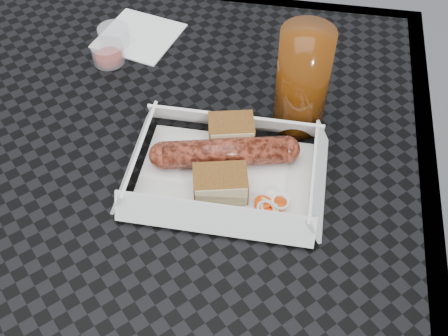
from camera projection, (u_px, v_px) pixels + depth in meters
name	position (u px, v px, depth m)	size (l,w,h in m)	color
patio_table	(143.00, 185.00, 0.82)	(0.80, 0.80, 0.74)	black
food_tray	(225.00, 176.00, 0.73)	(0.22, 0.15, 0.00)	white
bratwurst	(225.00, 153.00, 0.73)	(0.19, 0.07, 0.04)	maroon
bread_near	(231.00, 132.00, 0.75)	(0.06, 0.04, 0.04)	brown
bread_far	(220.00, 184.00, 0.70)	(0.07, 0.04, 0.03)	brown
veg_garnish	(273.00, 211.00, 0.69)	(0.03, 0.03, 0.00)	#EF430A
napkin	(139.00, 36.00, 0.93)	(0.12, 0.12, 0.00)	white
condiment_cup_sauce	(108.00, 53.00, 0.87)	(0.05, 0.05, 0.03)	maroon
condiment_cup_empty	(114.00, 36.00, 0.90)	(0.05, 0.05, 0.03)	silver
drink_glass	(302.00, 81.00, 0.74)	(0.07, 0.07, 0.15)	#532507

